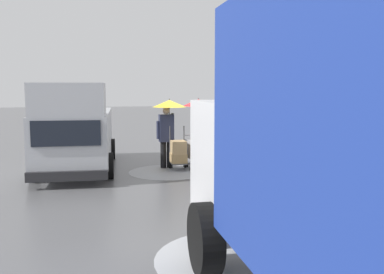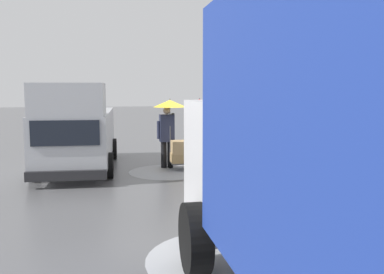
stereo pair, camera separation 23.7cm
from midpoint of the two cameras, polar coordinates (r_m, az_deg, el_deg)
The scene contains 12 objects.
ground_plane at distance 13.41m, azimuth 1.19°, elevation -3.97°, with size 90.00×90.00×0.00m, color #5B5B5E.
slush_patch_near_cluster at distance 14.90m, azimuth -16.79°, elevation -3.17°, with size 1.28×1.28×0.01m, color #999BA0.
slush_patch_under_van at distance 14.86m, azimuth 8.60°, elevation -2.99°, with size 1.69×1.69×0.01m, color #ADAFB5.
slush_patch_mid_street at distance 12.53m, azimuth -3.73°, elevation -4.72°, with size 2.36×2.36×0.01m, color #999BA0.
slush_patch_far_side at distance 6.36m, azimuth 5.56°, elevation -16.17°, with size 2.53×2.53×0.01m, color #ADAFB5.
cargo_van_parked_right at distance 13.06m, azimuth -15.92°, elevation 0.72°, with size 2.33×5.40×2.60m.
shopping_cart_vendor at distance 12.97m, azimuth 0.15°, elevation -1.79°, with size 0.69×0.91×1.02m.
hand_dolly_boxes at distance 12.73m, azimuth -2.39°, elevation -2.13°, with size 0.53×0.71×1.32m.
pedestrian_pink_side at distance 13.84m, azimuth 0.37°, elevation 2.97°, with size 1.04×1.04×2.15m.
pedestrian_black_side at distance 11.91m, azimuth 4.16°, elevation 2.37°, with size 1.04×1.04×2.15m.
pedestrian_white_side at distance 13.01m, azimuth -3.79°, elevation 2.72°, with size 1.04×1.04×2.15m.
street_lamp at distance 12.52m, azimuth 19.63°, elevation 5.81°, with size 0.28×0.28×3.86m.
Camera 1 is at (3.04, 12.83, 2.46)m, focal length 39.36 mm.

